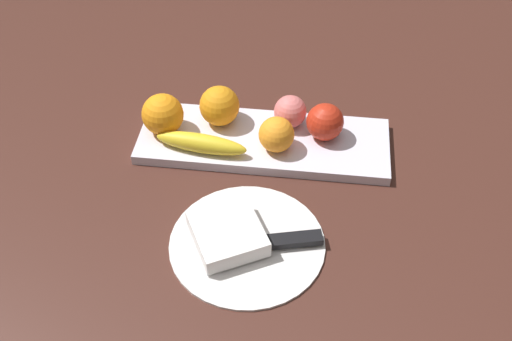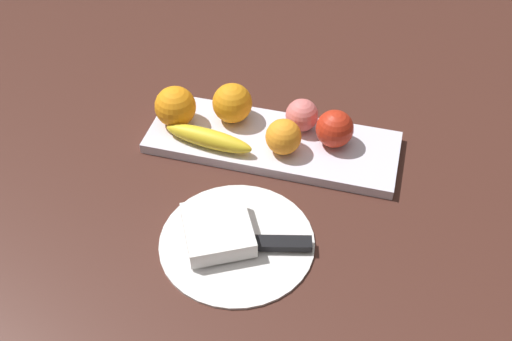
% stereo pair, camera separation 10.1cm
% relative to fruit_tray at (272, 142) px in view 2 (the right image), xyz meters
% --- Properties ---
extents(ground_plane, '(2.40, 2.40, 0.00)m').
position_rel_fruit_tray_xyz_m(ground_plane, '(0.02, -0.02, -0.01)').
color(ground_plane, '#45241C').
extents(fruit_tray, '(0.45, 0.16, 0.02)m').
position_rel_fruit_tray_xyz_m(fruit_tray, '(0.00, 0.00, 0.00)').
color(fruit_tray, silver).
rests_on(fruit_tray, ground_plane).
extents(apple, '(0.07, 0.07, 0.07)m').
position_rel_fruit_tray_xyz_m(apple, '(-0.11, -0.02, 0.04)').
color(apple, red).
rests_on(apple, fruit_tray).
extents(banana, '(0.17, 0.05, 0.03)m').
position_rel_fruit_tray_xyz_m(banana, '(0.11, 0.05, 0.03)').
color(banana, yellow).
rests_on(banana, fruit_tray).
extents(orange_near_apple, '(0.06, 0.06, 0.06)m').
position_rel_fruit_tray_xyz_m(orange_near_apple, '(-0.03, 0.03, 0.04)').
color(orange_near_apple, orange).
rests_on(orange_near_apple, fruit_tray).
extents(orange_near_banana, '(0.07, 0.07, 0.07)m').
position_rel_fruit_tray_xyz_m(orange_near_banana, '(0.09, -0.04, 0.05)').
color(orange_near_banana, orange).
rests_on(orange_near_banana, fruit_tray).
extents(orange_center, '(0.08, 0.08, 0.08)m').
position_rel_fruit_tray_xyz_m(orange_center, '(0.18, 0.00, 0.05)').
color(orange_center, orange).
rests_on(orange_center, fruit_tray).
extents(peach, '(0.06, 0.06, 0.06)m').
position_rel_fruit_tray_xyz_m(peach, '(-0.04, -0.04, 0.04)').
color(peach, '#DD6E6C').
rests_on(peach, fruit_tray).
extents(dinner_plate, '(0.25, 0.25, 0.01)m').
position_rel_fruit_tray_xyz_m(dinner_plate, '(0.00, 0.23, -0.01)').
color(dinner_plate, white).
rests_on(dinner_plate, ground_plane).
extents(folded_napkin, '(0.14, 0.15, 0.03)m').
position_rel_fruit_tray_xyz_m(folded_napkin, '(0.03, 0.23, 0.01)').
color(folded_napkin, white).
rests_on(folded_napkin, dinner_plate).
extents(knife, '(0.18, 0.06, 0.01)m').
position_rel_fruit_tray_xyz_m(knife, '(-0.06, 0.23, 0.00)').
color(knife, silver).
rests_on(knife, dinner_plate).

